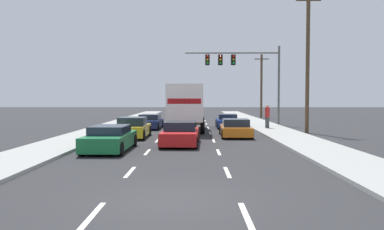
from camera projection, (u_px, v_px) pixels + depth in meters
The scene contains 15 objects.
ground_plane at pixel (188, 127), 34.89m from camera, with size 140.00×140.00×0.00m, color #2B2B2D.
sidewalk_right at pixel (275, 131), 29.85m from camera, with size 2.96×80.00×0.14m, color #9E9E99.
sidewalk_left at pixel (100, 131), 29.94m from camera, with size 2.96×80.00×0.14m, color #9E9E99.
lane_markings at pixel (188, 130), 31.15m from camera, with size 3.54×57.00×0.01m.
car_navy at pixel (150, 122), 32.70m from camera, with size 2.00×4.53×1.20m.
car_yellow at pixel (133, 128), 25.38m from camera, with size 1.97×4.25×1.34m.
car_green at pixel (110, 139), 19.17m from camera, with size 2.06×4.66×1.23m.
box_truck at pixel (187, 105), 30.03m from camera, with size 2.84×8.85×3.52m.
car_red at pixel (181, 134), 21.56m from camera, with size 2.13×4.66×1.29m.
car_blue at pixel (227, 121), 33.40m from camera, with size 1.85×4.04×1.20m.
car_orange at pixel (235, 129), 25.94m from camera, with size 2.06×4.24×1.19m.
traffic_signal_mast at pixel (237, 65), 36.40m from camera, with size 8.84×0.69×7.39m.
utility_pole_mid at pixel (308, 61), 28.46m from camera, with size 1.80×0.28×10.25m.
utility_pole_far at pixel (261, 85), 50.27m from camera, with size 1.80×0.28×8.13m.
pedestrian_mid_block at pixel (267, 116), 31.54m from camera, with size 0.38×0.38×1.90m.
Camera 1 is at (0.56, -9.81, 2.61)m, focal length 36.63 mm.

